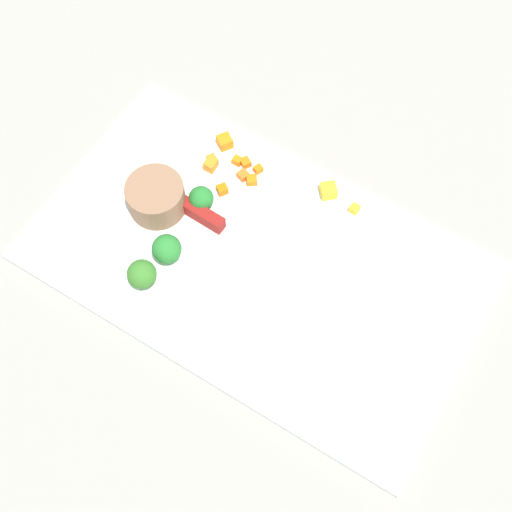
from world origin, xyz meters
The scene contains 18 objects.
ground_plane centered at (0.00, 0.00, 0.00)m, with size 4.00×4.00×0.00m, color gray.
cutting_board centered at (0.00, 0.00, 0.01)m, with size 0.56×0.32×0.01m, color white.
prep_bowl centered at (-0.15, 0.00, 0.03)m, with size 0.07×0.07×0.04m, color #8C6449.
chef_knife centered at (-0.03, 0.01, 0.02)m, with size 0.34×0.03×0.02m.
carrot_dice_0 centered at (-0.09, 0.11, 0.02)m, with size 0.01×0.01×0.01m, color orange.
carrot_dice_1 centered at (-0.12, 0.09, 0.02)m, with size 0.01×0.02×0.01m, color orange.
carrot_dice_2 centered at (-0.09, 0.06, 0.02)m, with size 0.01×0.01×0.01m, color orange.
carrot_dice_3 centered at (-0.13, 0.13, 0.02)m, with size 0.02×0.02×0.02m, color orange.
carrot_dice_4 centered at (-0.08, 0.09, 0.02)m, with size 0.01×0.01×0.01m, color orange.
carrot_dice_5 centered at (-0.13, 0.10, 0.02)m, with size 0.01×0.01×0.01m, color orange.
carrot_dice_6 centered at (-0.07, 0.11, 0.02)m, with size 0.01×0.01×0.01m, color orange.
carrot_dice_7 centered at (-0.06, 0.09, 0.02)m, with size 0.01×0.01×0.01m, color orange.
carrot_dice_8 centered at (-0.10, 0.11, 0.02)m, with size 0.01×0.01×0.01m, color orange.
pepper_dice_0 centered at (0.03, 0.13, 0.02)m, with size 0.02×0.02×0.02m, color yellow.
pepper_dice_1 centered at (0.07, 0.13, 0.02)m, with size 0.01×0.01×0.01m, color yellow.
broccoli_floret_0 centered at (-0.10, 0.03, 0.03)m, with size 0.03×0.03×0.03m.
broccoli_floret_1 centered at (-0.10, -0.05, 0.03)m, with size 0.04×0.04×0.04m.
broccoli_floret_2 centered at (-0.10, -0.10, 0.03)m, with size 0.04×0.04×0.04m.
Camera 1 is at (0.19, -0.31, 0.78)m, focal length 47.83 mm.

